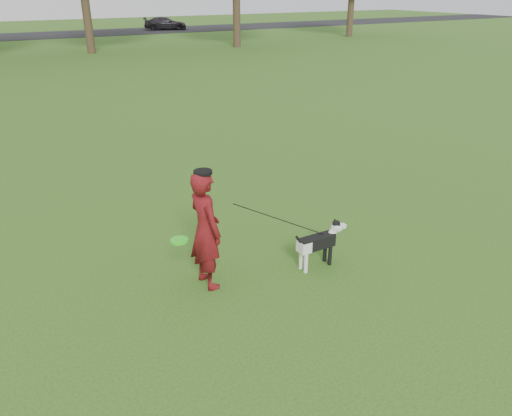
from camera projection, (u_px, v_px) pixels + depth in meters
ground at (251, 280)px, 6.90m from camera, size 120.00×120.00×0.00m
man at (206, 230)px, 6.48m from camera, size 0.43×0.62×1.62m
dog at (320, 240)px, 7.08m from camera, size 0.89×0.18×0.68m
car_right at (165, 23)px, 44.52m from camera, size 4.04×2.67×1.09m
man_held_items at (282, 220)px, 6.79m from camera, size 2.24×0.49×1.18m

